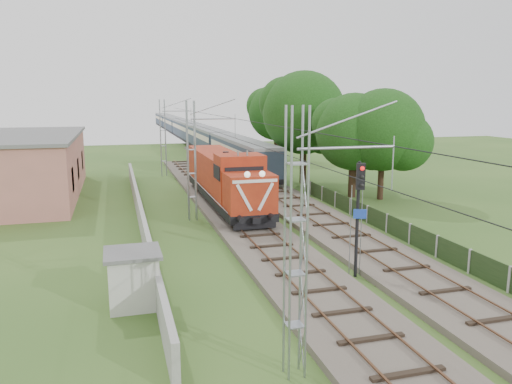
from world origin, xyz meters
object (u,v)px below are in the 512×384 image
object	(u,v)px
locomotive	(225,177)
relay_hut	(133,278)
coach_rake	(186,129)
signal_post	(359,199)

from	to	relation	value
locomotive	relay_hut	world-z (taller)	locomotive
locomotive	coach_rake	bearing A→B (deg)	85.01
coach_rake	relay_hut	bearing A→B (deg)	-99.48
locomotive	coach_rake	world-z (taller)	locomotive
coach_rake	signal_post	xyz separation A→B (m)	(-2.38, -73.78, 1.33)
signal_post	coach_rake	bearing A→B (deg)	88.15
relay_hut	signal_post	bearing A→B (deg)	2.69
coach_rake	signal_post	world-z (taller)	signal_post
signal_post	relay_hut	xyz separation A→B (m)	(-10.02, -0.47, -2.56)
locomotive	relay_hut	xyz separation A→B (m)	(-7.40, -17.03, -1.13)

